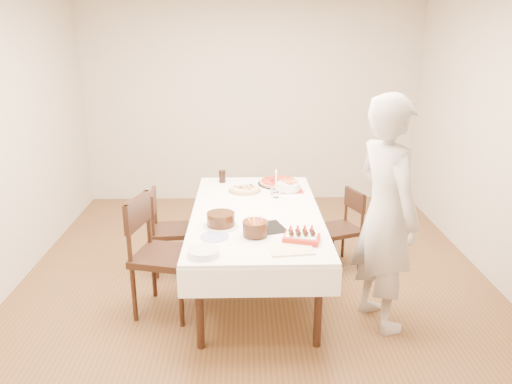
{
  "coord_description": "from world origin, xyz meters",
  "views": [
    {
      "loc": [
        -0.1,
        -4.27,
        2.3
      ],
      "look_at": [
        0.0,
        -0.08,
        0.93
      ],
      "focal_mm": 35.0,
      "sensor_mm": 36.0,
      "label": 1
    }
  ],
  "objects_px": {
    "pasta_bowl": "(288,186)",
    "chair_right_savory": "(339,230)",
    "pizza_white": "(245,190)",
    "birthday_cake": "(255,224)",
    "cola_glass": "(222,176)",
    "person": "(386,214)",
    "chair_left_dessert": "(165,256)",
    "chair_left_savory": "(173,230)",
    "dining_table": "(256,250)",
    "layer_cake": "(221,220)",
    "pizza_pepperoni": "(278,182)",
    "strawberry_box": "(301,237)",
    "taper_candle": "(276,183)"
  },
  "relations": [
    {
      "from": "pasta_bowl",
      "to": "birthday_cake",
      "type": "xyz_separation_m",
      "value": [
        -0.36,
        -1.15,
        0.05
      ]
    },
    {
      "from": "pasta_bowl",
      "to": "cola_glass",
      "type": "xyz_separation_m",
      "value": [
        -0.68,
        0.3,
        0.02
      ]
    },
    {
      "from": "chair_right_savory",
      "to": "layer_cake",
      "type": "xyz_separation_m",
      "value": [
        -1.14,
        -0.76,
        0.41
      ]
    },
    {
      "from": "taper_candle",
      "to": "cola_glass",
      "type": "height_order",
      "value": "taper_candle"
    },
    {
      "from": "chair_right_savory",
      "to": "pizza_white",
      "type": "height_order",
      "value": "pizza_white"
    },
    {
      "from": "layer_cake",
      "to": "chair_right_savory",
      "type": "bearing_deg",
      "value": 33.77
    },
    {
      "from": "chair_left_dessert",
      "to": "pasta_bowl",
      "type": "bearing_deg",
      "value": -124.86
    },
    {
      "from": "dining_table",
      "to": "layer_cake",
      "type": "bearing_deg",
      "value": -130.44
    },
    {
      "from": "chair_right_savory",
      "to": "chair_left_savory",
      "type": "bearing_deg",
      "value": 161.07
    },
    {
      "from": "dining_table",
      "to": "taper_candle",
      "type": "distance_m",
      "value": 0.67
    },
    {
      "from": "dining_table",
      "to": "strawberry_box",
      "type": "height_order",
      "value": "strawberry_box"
    },
    {
      "from": "pizza_white",
      "to": "strawberry_box",
      "type": "height_order",
      "value": "strawberry_box"
    },
    {
      "from": "pizza_white",
      "to": "layer_cake",
      "type": "bearing_deg",
      "value": -102.23
    },
    {
      "from": "birthday_cake",
      "to": "person",
      "type": "bearing_deg",
      "value": -2.04
    },
    {
      "from": "strawberry_box",
      "to": "birthday_cake",
      "type": "bearing_deg",
      "value": 162.23
    },
    {
      "from": "chair_left_dessert",
      "to": "pizza_white",
      "type": "xyz_separation_m",
      "value": [
        0.67,
        0.97,
        0.26
      ]
    },
    {
      "from": "chair_left_savory",
      "to": "pasta_bowl",
      "type": "height_order",
      "value": "chair_left_savory"
    },
    {
      "from": "taper_candle",
      "to": "cola_glass",
      "type": "relative_size",
      "value": 2.16
    },
    {
      "from": "dining_table",
      "to": "birthday_cake",
      "type": "height_order",
      "value": "birthday_cake"
    },
    {
      "from": "chair_right_savory",
      "to": "pizza_pepperoni",
      "type": "distance_m",
      "value": 0.8
    },
    {
      "from": "dining_table",
      "to": "cola_glass",
      "type": "bearing_deg",
      "value": 110.63
    },
    {
      "from": "chair_left_dessert",
      "to": "person",
      "type": "relative_size",
      "value": 0.54
    },
    {
      "from": "pizza_white",
      "to": "cola_glass",
      "type": "bearing_deg",
      "value": 125.87
    },
    {
      "from": "chair_left_savory",
      "to": "pasta_bowl",
      "type": "bearing_deg",
      "value": -174.12
    },
    {
      "from": "pizza_pepperoni",
      "to": "cola_glass",
      "type": "height_order",
      "value": "cola_glass"
    },
    {
      "from": "person",
      "to": "chair_left_dessert",
      "type": "bearing_deg",
      "value": 64.34
    },
    {
      "from": "cola_glass",
      "to": "dining_table",
      "type": "bearing_deg",
      "value": -69.37
    },
    {
      "from": "chair_left_dessert",
      "to": "person",
      "type": "bearing_deg",
      "value": -172.98
    },
    {
      "from": "chair_left_savory",
      "to": "dining_table",
      "type": "bearing_deg",
      "value": 150.31
    },
    {
      "from": "pasta_bowl",
      "to": "chair_right_savory",
      "type": "bearing_deg",
      "value": -19.97
    },
    {
      "from": "pasta_bowl",
      "to": "strawberry_box",
      "type": "distance_m",
      "value": 1.26
    },
    {
      "from": "pizza_pepperoni",
      "to": "birthday_cake",
      "type": "bearing_deg",
      "value": -101.3
    },
    {
      "from": "cola_glass",
      "to": "pizza_pepperoni",
      "type": "bearing_deg",
      "value": -7.38
    },
    {
      "from": "strawberry_box",
      "to": "pasta_bowl",
      "type": "bearing_deg",
      "value": 89.68
    },
    {
      "from": "taper_candle",
      "to": "cola_glass",
      "type": "xyz_separation_m",
      "value": [
        -0.54,
        0.51,
        -0.08
      ]
    },
    {
      "from": "layer_cake",
      "to": "dining_table",
      "type": "bearing_deg",
      "value": 49.56
    },
    {
      "from": "chair_right_savory",
      "to": "person",
      "type": "distance_m",
      "value": 1.15
    },
    {
      "from": "taper_candle",
      "to": "birthday_cake",
      "type": "relative_size",
      "value": 1.43
    },
    {
      "from": "dining_table",
      "to": "chair_right_savory",
      "type": "bearing_deg",
      "value": 26.05
    },
    {
      "from": "chair_left_savory",
      "to": "person",
      "type": "xyz_separation_m",
      "value": [
        1.8,
        -0.96,
        0.52
      ]
    },
    {
      "from": "chair_left_dessert",
      "to": "birthday_cake",
      "type": "distance_m",
      "value": 0.84
    },
    {
      "from": "chair_right_savory",
      "to": "pasta_bowl",
      "type": "distance_m",
      "value": 0.66
    },
    {
      "from": "layer_cake",
      "to": "birthday_cake",
      "type": "bearing_deg",
      "value": -36.79
    },
    {
      "from": "pizza_white",
      "to": "cola_glass",
      "type": "distance_m",
      "value": 0.41
    },
    {
      "from": "birthday_cake",
      "to": "chair_right_savory",
      "type": "bearing_deg",
      "value": 48.47
    },
    {
      "from": "chair_left_savory",
      "to": "pizza_white",
      "type": "bearing_deg",
      "value": -169.3
    },
    {
      "from": "pizza_white",
      "to": "layer_cake",
      "type": "distance_m",
      "value": 0.94
    },
    {
      "from": "cola_glass",
      "to": "person",
      "type": "bearing_deg",
      "value": -48.22
    },
    {
      "from": "chair_right_savory",
      "to": "pasta_bowl",
      "type": "xyz_separation_m",
      "value": [
        -0.5,
        0.18,
        0.4
      ]
    },
    {
      "from": "taper_candle",
      "to": "cola_glass",
      "type": "bearing_deg",
      "value": 136.46
    }
  ]
}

